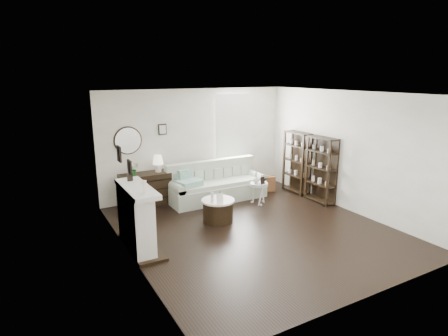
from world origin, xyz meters
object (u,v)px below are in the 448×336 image
sofa (216,187)px  dresser (145,189)px  pedestal_table (259,185)px  drum_table (218,210)px

sofa → dresser: bearing=166.8°
sofa → pedestal_table: bearing=-49.6°
dresser → pedestal_table: size_ratio=2.24×
dresser → drum_table: 2.02m
dresser → drum_table: bearing=-59.5°
pedestal_table → sofa: bearing=130.4°
dresser → drum_table: (1.02, -1.73, -0.14)m
sofa → pedestal_table: (0.72, -0.84, 0.17)m
dresser → drum_table: size_ratio=1.68×
sofa → dresser: (-1.69, 0.39, 0.08)m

